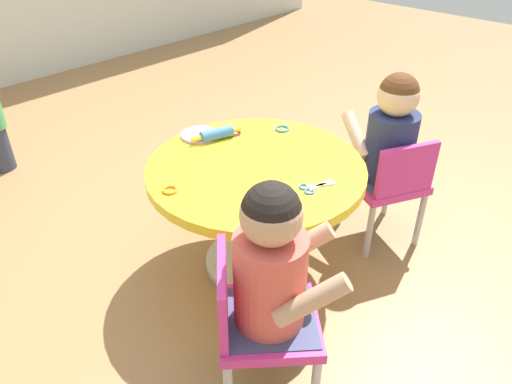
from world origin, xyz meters
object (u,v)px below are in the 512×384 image
Objects in this scene: child_chair_left at (258,320)px; rolling_pin at (217,134)px; craft_scissors at (313,187)px; craft_table at (256,192)px; seated_child_right at (391,132)px; seated_child_left at (272,263)px; child_chair_right at (389,183)px.

child_chair_left is 2.37× the size of rolling_pin.
craft_scissors is (-0.03, -0.53, -0.02)m from rolling_pin.
craft_table is 0.63m from seated_child_right.
seated_child_left is 0.95× the size of child_chair_right.
seated_child_left reaches higher than craft_table.
child_chair_right is at bearing -50.21° from rolling_pin.
seated_child_right is 3.58× the size of craft_scissors.
seated_child_right is (0.95, 0.18, 0.00)m from seated_child_left.
craft_table is at bearing 43.66° from child_chair_left.
craft_scissors is at bearing 23.28° from seated_child_left.
child_chair_right is at bearing -30.04° from craft_table.
seated_child_left is 1.00× the size of seated_child_right.
child_chair_right is (0.94, 0.14, -0.23)m from seated_child_left.
rolling_pin reaches higher than craft_table.
seated_child_right is at bearing 63.24° from child_chair_right.
child_chair_right reaches higher than craft_table.
seated_child_left is 2.26× the size of rolling_pin.
seated_child_left reaches higher than child_chair_right.
child_chair_left is at bearing -161.03° from craft_scissors.
rolling_pin is at bearing 57.52° from seated_child_left.
child_chair_left is 0.52m from craft_scissors.
craft_scissors is (0.46, 0.16, 0.19)m from child_chair_left.
seated_child_right reaches higher than craft_table.
child_chair_right is (0.96, 0.12, 0.00)m from child_chair_left.
child_chair_left is 3.76× the size of craft_scissors.
craft_table is at bearing 149.96° from child_chair_right.
seated_child_right is 2.26× the size of rolling_pin.
rolling_pin is at bearing 129.79° from child_chair_right.
seated_child_right is at bearing -0.78° from craft_scissors.
child_chair_right is 0.23m from seated_child_right.
child_chair_left is at bearing -173.19° from child_chair_right.
rolling_pin is at bearing 132.65° from seated_child_right.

